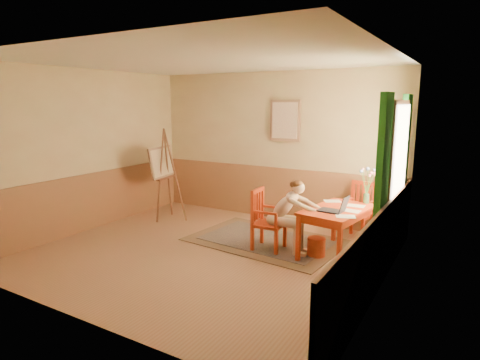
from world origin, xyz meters
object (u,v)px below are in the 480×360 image
Objects in this scene: table at (337,215)px; chair_back at (359,211)px; figure at (288,213)px; chair_left at (266,220)px; laptop at (335,209)px; easel at (163,166)px.

chair_back is (0.07, 0.97, -0.16)m from table.
table is 0.99m from chair_back.
figure is (-0.67, -0.23, -0.01)m from table.
chair_left is 0.38m from figure.
chair_back is 1.42m from figure.
chair_back is 1.22m from laptop.
chair_back is 3.67m from easel.
chair_left is 0.84× the size of figure.
chair_left is 2.27× the size of laptop.
chair_left is at bearing -176.62° from laptop.
laptop reaches higher than chair_back.
easel is at bearing -168.53° from chair_back.
table is at bearing 96.75° from laptop.
laptop is at bearing 3.38° from chair_left.
easel reaches higher than chair_left.
chair_back is at bearing 11.47° from easel.
chair_left is 1.00× the size of chair_back.
table is at bearing 19.15° from figure.
chair_back is (1.09, 1.24, 0.00)m from chair_left.
chair_back is 0.54× the size of easel.
chair_back is at bearing 58.34° from figure.
easel is at bearing 172.49° from laptop.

